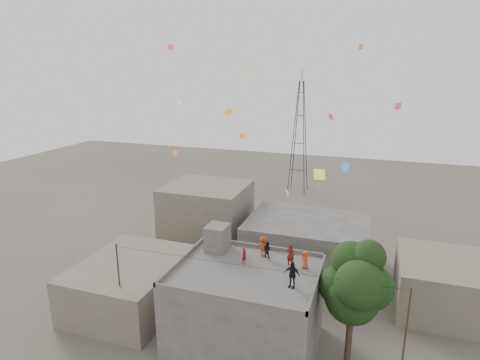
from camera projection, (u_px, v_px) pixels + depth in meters
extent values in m
plane|color=#4C483E|center=(246.00, 346.00, 29.54)|extent=(140.00, 140.00, 0.00)
cube|color=#4C4A47|center=(246.00, 310.00, 28.74)|extent=(10.00, 8.00, 6.00)
cube|color=#5A5754|center=(246.00, 272.00, 27.93)|extent=(10.00, 8.00, 0.10)
cube|color=#4C4A47|center=(262.00, 247.00, 31.46)|extent=(10.00, 0.15, 0.30)
cube|color=#4C4A47|center=(226.00, 299.00, 24.30)|extent=(10.00, 0.15, 0.30)
cube|color=#4C4A47|center=(317.00, 281.00, 26.33)|extent=(0.15, 8.00, 0.30)
cube|color=#4C4A47|center=(182.00, 259.00, 29.42)|extent=(0.15, 8.00, 0.30)
cube|color=#4C4A47|center=(217.00, 238.00, 31.02)|extent=(1.60, 1.80, 2.00)
cube|color=#675F51|center=(131.00, 283.00, 34.28)|extent=(8.00, 10.00, 4.00)
cube|color=#4C4A47|center=(307.00, 243.00, 41.01)|extent=(12.00, 9.00, 5.00)
cube|color=#675F51|center=(207.00, 214.00, 46.33)|extent=(9.00, 8.00, 7.00)
cube|color=#675F51|center=(441.00, 285.00, 33.69)|extent=(7.00, 8.00, 4.40)
cylinder|color=black|center=(349.00, 339.00, 27.21)|extent=(0.44, 0.44, 4.00)
cylinder|color=black|center=(353.00, 318.00, 26.83)|extent=(0.64, 0.91, 2.14)
sphere|color=black|center=(352.00, 297.00, 26.36)|extent=(3.60, 3.60, 3.60)
sphere|color=black|center=(371.00, 287.00, 26.07)|extent=(3.00, 3.00, 3.00)
sphere|color=black|center=(339.00, 286.00, 26.99)|extent=(2.80, 2.80, 2.80)
sphere|color=black|center=(360.00, 285.00, 25.13)|extent=(3.20, 3.20, 3.20)
sphere|color=black|center=(351.00, 260.00, 26.69)|extent=(2.60, 2.60, 2.60)
sphere|color=black|center=(369.00, 256.00, 25.91)|extent=(2.20, 2.20, 2.20)
cylinder|color=black|center=(120.00, 289.00, 30.16)|extent=(0.12, 0.12, 7.40)
cylinder|color=black|center=(405.00, 342.00, 24.36)|extent=(0.12, 0.12, 7.40)
cylinder|color=black|center=(247.00, 266.00, 26.33)|extent=(20.00, 0.52, 0.02)
cylinder|color=black|center=(293.00, 138.00, 64.35)|extent=(1.27, 1.27, 18.01)
cylinder|color=black|center=(304.00, 139.00, 63.82)|extent=(1.27, 1.27, 18.01)
cylinder|color=black|center=(306.00, 137.00, 65.37)|extent=(1.27, 1.27, 18.01)
cylinder|color=black|center=(295.00, 137.00, 65.90)|extent=(1.27, 1.27, 18.01)
cube|color=black|center=(298.00, 170.00, 66.30)|extent=(2.36, 0.08, 0.08)
cube|color=black|center=(298.00, 170.00, 66.30)|extent=(0.08, 2.36, 0.08)
cube|color=black|center=(299.00, 143.00, 65.10)|extent=(1.81, 0.08, 0.08)
cube|color=black|center=(299.00, 143.00, 65.10)|extent=(0.08, 1.81, 0.08)
cube|color=black|center=(300.00, 115.00, 63.90)|extent=(1.26, 0.08, 0.08)
cube|color=black|center=(300.00, 115.00, 63.90)|extent=(0.08, 1.26, 0.08)
cube|color=black|center=(301.00, 92.00, 62.95)|extent=(0.82, 0.08, 0.08)
cube|color=black|center=(301.00, 92.00, 62.95)|extent=(0.08, 0.82, 0.08)
cylinder|color=black|center=(302.00, 74.00, 62.20)|extent=(0.08, 0.08, 2.00)
imported|color=#62120F|center=(291.00, 255.00, 28.56)|extent=(0.69, 0.55, 1.64)
imported|color=#CC4B17|center=(305.00, 260.00, 28.16)|extent=(0.71, 0.57, 1.27)
imported|color=black|center=(267.00, 249.00, 29.86)|extent=(0.71, 0.62, 1.24)
imported|color=black|center=(292.00, 274.00, 25.66)|extent=(1.11, 0.62, 1.78)
imported|color=#9B3211|center=(263.00, 246.00, 29.99)|extent=(1.02, 0.59, 1.58)
imported|color=maroon|center=(244.00, 256.00, 28.91)|extent=(0.43, 0.52, 1.21)
plane|color=#FB551A|center=(175.00, 153.00, 35.37)|extent=(0.54, 0.37, 0.43)
plane|color=red|center=(331.00, 117.00, 30.17)|extent=(0.47, 0.48, 0.44)
plane|color=#FEF626|center=(247.00, 68.00, 35.36)|extent=(0.38, 0.49, 0.35)
plane|color=blue|center=(345.00, 167.00, 26.65)|extent=(0.54, 0.48, 0.56)
plane|color=silver|center=(179.00, 101.00, 40.09)|extent=(0.41, 0.49, 0.40)
plane|color=#D85718|center=(361.00, 47.00, 35.22)|extent=(0.38, 0.37, 0.42)
plane|color=green|center=(287.00, 192.00, 28.78)|extent=(0.23, 0.45, 0.39)
plane|color=#E23556|center=(398.00, 106.00, 28.63)|extent=(0.48, 0.37, 0.48)
plane|color=orange|center=(229.00, 112.00, 26.58)|extent=(0.47, 0.31, 0.36)
plane|color=#52D1F6|center=(322.00, 32.00, 36.56)|extent=(0.20, 0.29, 0.30)
plane|color=#F54D5D|center=(171.00, 47.00, 29.28)|extent=(0.46, 0.24, 0.40)
plane|color=yellow|center=(319.00, 174.00, 24.28)|extent=(0.73, 0.50, 0.57)
plane|color=orange|center=(242.00, 136.00, 33.94)|extent=(0.47, 0.25, 0.39)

